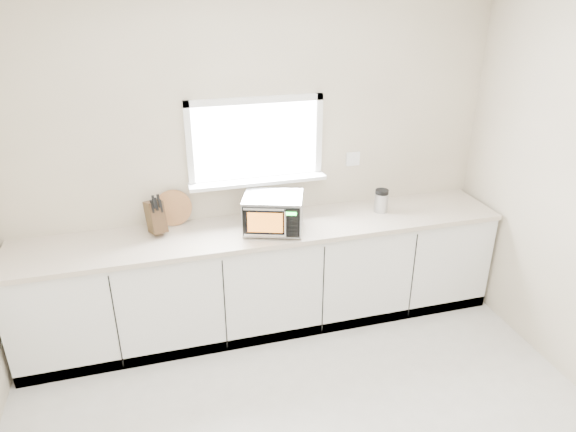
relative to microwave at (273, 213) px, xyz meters
name	(u,v)px	position (x,y,z in m)	size (l,w,h in m)	color
back_wall	(256,162)	(-0.05, 0.38, 0.29)	(4.00, 0.17, 2.70)	beige
cabinets	(266,278)	(-0.05, 0.08, -0.63)	(3.92, 0.60, 0.88)	silver
countertop	(266,229)	(-0.05, 0.07, -0.17)	(3.92, 0.64, 0.04)	beige
microwave	(273,213)	(0.00, 0.00, 0.00)	(0.53, 0.48, 0.29)	black
knife_block	(156,216)	(-0.88, 0.19, -0.01)	(0.17, 0.26, 0.34)	#3F2D16
cutting_board	(173,208)	(-0.74, 0.32, -0.01)	(0.29, 0.29, 0.02)	#A4783F
coffee_grinder	(381,201)	(0.97, 0.11, -0.05)	(0.12, 0.12, 0.20)	#ABADB2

